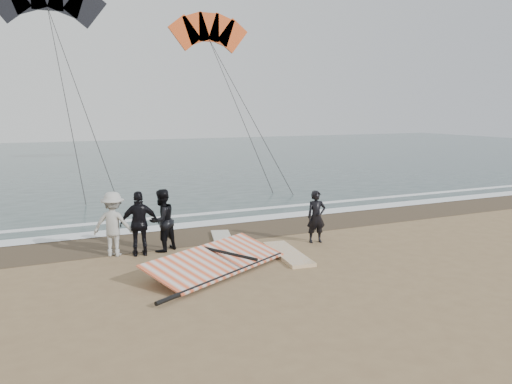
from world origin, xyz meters
The scene contains 12 objects.
ground centered at (0.00, 0.00, 0.00)m, with size 120.00×120.00×0.00m, color #8C704C.
sea centered at (0.00, 33.00, 0.01)m, with size 120.00×54.00×0.02m, color #233838.
wet_sand centered at (0.00, 4.50, 0.01)m, with size 120.00×2.80×0.01m, color #4C3D2B.
foam_near centered at (0.00, 5.90, 0.03)m, with size 120.00×0.90×0.01m, color white.
foam_far centered at (0.00, 7.60, 0.03)m, with size 120.00×0.45×0.01m, color white.
man_main centered at (1.42, 1.95, 0.84)m, with size 0.62×0.40×1.69m, color black.
board_white centered at (-0.11, 1.03, 0.05)m, with size 0.71×2.53×0.10m, color silver.
board_cream centered at (-1.26, 3.34, 0.05)m, with size 0.60×2.26×0.09m, color beige.
trio_cluster centered at (-4.10, 3.02, 0.95)m, with size 2.68×1.25×1.91m.
sail_rig centered at (-2.57, 0.71, 0.20)m, with size 4.31×3.57×0.51m.
kite_red centered at (5.56, 23.61, 9.52)m, with size 6.50×6.95×16.49m.
kite_dark centered at (-5.16, 22.25, 10.52)m, with size 7.81×5.49×14.89m.
Camera 1 is at (-6.87, -11.44, 4.23)m, focal length 35.00 mm.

